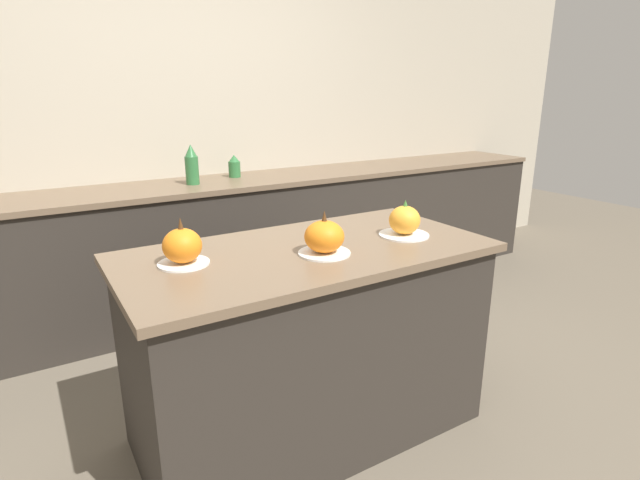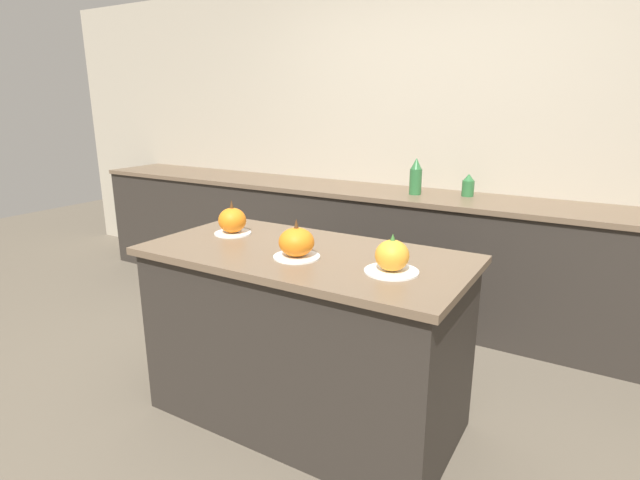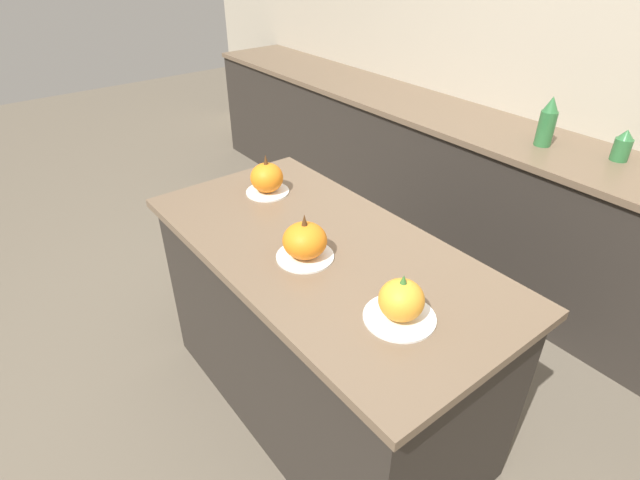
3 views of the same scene
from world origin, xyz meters
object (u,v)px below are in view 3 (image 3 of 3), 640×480
pumpkin_cake_left (267,179)px  pumpkin_cake_right (401,302)px  pumpkin_cake_center (305,242)px  bottle_tall (547,122)px  bottle_short (623,146)px

pumpkin_cake_left → pumpkin_cake_right: pumpkin_cake_left is taller
pumpkin_cake_left → pumpkin_cake_right: size_ratio=0.86×
pumpkin_cake_center → pumpkin_cake_right: (0.45, 0.03, -0.00)m
pumpkin_cake_right → bottle_tall: (-0.48, 1.54, 0.10)m
pumpkin_cake_center → bottle_tall: bottle_tall is taller
pumpkin_cake_left → pumpkin_cake_center: (0.52, -0.17, -0.00)m
pumpkin_cake_left → pumpkin_cake_center: pumpkin_cake_left is taller
pumpkin_cake_center → bottle_short: (0.31, 1.69, 0.05)m
pumpkin_cake_center → bottle_tall: 1.58m
pumpkin_cake_right → bottle_short: bearing=94.6°
pumpkin_cake_left → pumpkin_cake_center: size_ratio=0.92×
pumpkin_cake_center → pumpkin_cake_right: 0.45m
bottle_tall → bottle_short: bearing=19.4°
bottle_short → pumpkin_cake_left: bearing=-118.7°
pumpkin_cake_center → pumpkin_cake_right: size_ratio=0.94×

